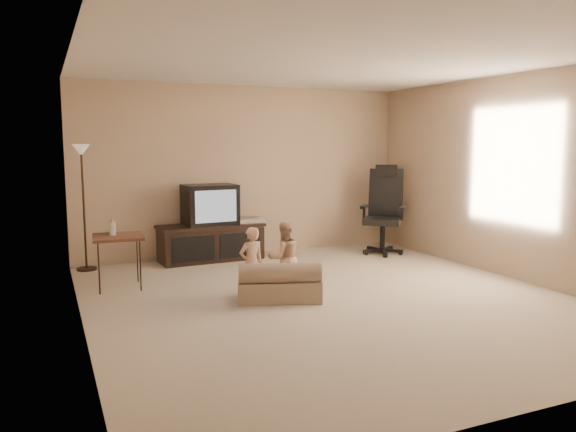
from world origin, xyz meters
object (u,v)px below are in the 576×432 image
object	(u,v)px
child_sofa	(279,284)
toddler_left	(251,264)
tv_stand	(211,229)
side_table	(117,237)
floor_lamp	(82,179)
office_chair	(384,222)
toddler_right	(284,258)

from	to	relation	value
child_sofa	toddler_left	distance (m)	0.37
tv_stand	side_table	size ratio (longest dim) A/B	1.85
tv_stand	child_sofa	bearing A→B (deg)	-91.11
side_table	floor_lamp	distance (m)	1.31
office_chair	floor_lamp	size ratio (longest dim) A/B	0.81
side_table	toddler_left	world-z (taller)	side_table
tv_stand	toddler_left	size ratio (longest dim) A/B	1.96
child_sofa	side_table	bearing A→B (deg)	159.71
floor_lamp	toddler_right	distance (m)	2.97
side_table	toddler_left	distance (m)	1.65
office_chair	side_table	world-z (taller)	office_chair
toddler_left	child_sofa	bearing A→B (deg)	139.37
child_sofa	toddler_left	world-z (taller)	toddler_left
floor_lamp	office_chair	bearing A→B (deg)	-7.99
tv_stand	toddler_left	world-z (taller)	tv_stand
toddler_right	office_chair	bearing A→B (deg)	-144.02
tv_stand	child_sofa	size ratio (longest dim) A/B	1.57
side_table	toddler_left	xyz separation A→B (m)	(1.24, -1.07, -0.20)
floor_lamp	side_table	bearing A→B (deg)	-75.99
office_chair	toddler_left	xyz separation A→B (m)	(-2.71, -1.60, -0.09)
child_sofa	toddler_left	xyz separation A→B (m)	(-0.26, 0.15, 0.22)
office_chair	toddler_right	distance (m)	2.74
tv_stand	floor_lamp	xyz separation A→B (m)	(-1.69, 0.04, 0.75)
side_table	toddler_left	size ratio (longest dim) A/B	1.06
child_sofa	toddler_right	size ratio (longest dim) A/B	1.22
office_chair	toddler_left	size ratio (longest dim) A/B	1.70
office_chair	floor_lamp	xyz separation A→B (m)	(-4.23, 0.59, 0.72)
toddler_right	tv_stand	bearing A→B (deg)	-80.46
child_sofa	office_chair	bearing A→B (deg)	54.57
tv_stand	toddler_left	distance (m)	2.16
child_sofa	toddler_left	size ratio (longest dim) A/B	1.25
toddler_left	floor_lamp	bearing A→B (deg)	-65.43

